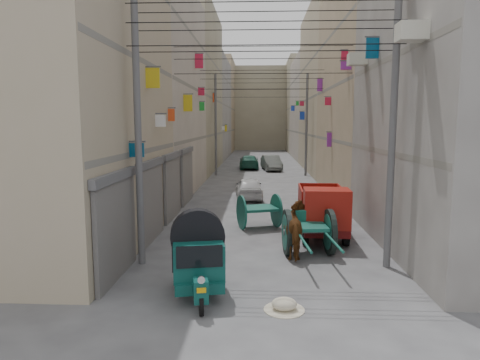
# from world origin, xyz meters

# --- Properties ---
(building_row_left) EXTENTS (8.00, 62.00, 14.00)m
(building_row_left) POSITION_xyz_m (-8.00, 34.13, 6.46)
(building_row_left) COLOR tan
(building_row_left) RESTS_ON ground
(building_row_right) EXTENTS (8.00, 62.00, 14.00)m
(building_row_right) POSITION_xyz_m (8.00, 34.13, 6.46)
(building_row_right) COLOR gray
(building_row_right) RESTS_ON ground
(end_cap_building) EXTENTS (22.00, 10.00, 13.00)m
(end_cap_building) POSITION_xyz_m (0.00, 66.00, 6.50)
(end_cap_building) COLOR #A0977E
(end_cap_building) RESTS_ON ground
(shutters_left) EXTENTS (0.18, 14.40, 2.88)m
(shutters_left) POSITION_xyz_m (-3.92, 10.38, 1.49)
(shutters_left) COLOR #4D4E53
(shutters_left) RESTS_ON ground
(signboards) EXTENTS (8.22, 40.52, 5.67)m
(signboards) POSITION_xyz_m (-0.01, 21.66, 3.43)
(signboards) COLOR red
(signboards) RESTS_ON ground
(ac_units) EXTENTS (0.70, 6.55, 3.35)m
(ac_units) POSITION_xyz_m (3.65, 7.67, 7.43)
(ac_units) COLOR beige
(ac_units) RESTS_ON ground
(utility_poles) EXTENTS (7.40, 22.20, 8.00)m
(utility_poles) POSITION_xyz_m (0.00, 17.00, 4.00)
(utility_poles) COLOR #58575A
(utility_poles) RESTS_ON ground
(overhead_cables) EXTENTS (7.40, 22.52, 1.12)m
(overhead_cables) POSITION_xyz_m (0.00, 14.40, 6.77)
(overhead_cables) COLOR black
(overhead_cables) RESTS_ON ground
(auto_rickshaw) EXTENTS (1.60, 2.36, 1.61)m
(auto_rickshaw) POSITION_xyz_m (-1.59, 3.74, 0.95)
(auto_rickshaw) COLOR black
(auto_rickshaw) RESTS_ON ground
(tonga_cart) EXTENTS (1.62, 3.31, 1.46)m
(tonga_cart) POSITION_xyz_m (1.45, 7.07, 0.76)
(tonga_cart) COLOR black
(tonga_cart) RESTS_ON ground
(mini_truck) EXTENTS (1.68, 3.54, 1.96)m
(mini_truck) POSITION_xyz_m (2.19, 8.88, 0.94)
(mini_truck) COLOR black
(mini_truck) RESTS_ON ground
(second_cart) EXTENTS (1.87, 1.75, 1.35)m
(second_cart) POSITION_xyz_m (-0.11, 10.50, 0.72)
(second_cart) COLOR #125244
(second_cart) RESTS_ON ground
(feed_sack) EXTENTS (0.57, 0.46, 0.29)m
(feed_sack) POSITION_xyz_m (0.46, 2.93, 0.14)
(feed_sack) COLOR #BFB89F
(feed_sack) RESTS_ON ground
(horse) EXTENTS (1.01, 2.01, 1.65)m
(horse) POSITION_xyz_m (1.12, 7.00, 0.83)
(horse) COLOR brown
(horse) RESTS_ON ground
(distant_car_white) EXTENTS (1.70, 3.63, 1.20)m
(distant_car_white) POSITION_xyz_m (-0.67, 17.22, 0.60)
(distant_car_white) COLOR silver
(distant_car_white) RESTS_ON ground
(distant_car_grey) EXTENTS (1.97, 4.20, 1.33)m
(distant_car_grey) POSITION_xyz_m (0.96, 31.90, 0.66)
(distant_car_grey) COLOR #5C625E
(distant_car_grey) RESTS_ON ground
(distant_car_green) EXTENTS (1.85, 4.30, 1.23)m
(distant_car_green) POSITION_xyz_m (-1.06, 33.15, 0.62)
(distant_car_green) COLOR #1F5B49
(distant_car_green) RESTS_ON ground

